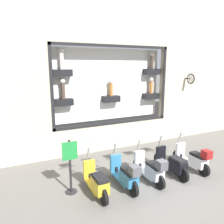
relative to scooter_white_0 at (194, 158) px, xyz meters
The scene contains 8 objects.
ground_plane 1.79m from the scooter_white_0, 98.44° to the left, with size 120.00×120.00×0.00m, color #66635E.
building_facade 5.67m from the scooter_white_0, 26.98° to the left, with size 1.18×36.00×9.24m.
scooter_white_0 is the anchor object (origin of this frame).
scooter_black_1 0.94m from the scooter_white_0, 86.04° to the left, with size 1.80×0.60×1.61m.
scooter_silver_2 1.88m from the scooter_white_0, 90.06° to the left, with size 1.79×0.61×1.63m.
scooter_teal_3 2.83m from the scooter_white_0, 89.93° to the left, with size 1.80×0.60×1.64m.
scooter_yellow_4 3.77m from the scooter_white_0, 89.06° to the left, with size 1.79×0.61×1.58m.
shop_sign_post 4.47m from the scooter_white_0, 83.75° to the left, with size 0.36×0.45×1.66m.
Camera 1 is at (-5.20, 4.14, 3.76)m, focal length 35.00 mm.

